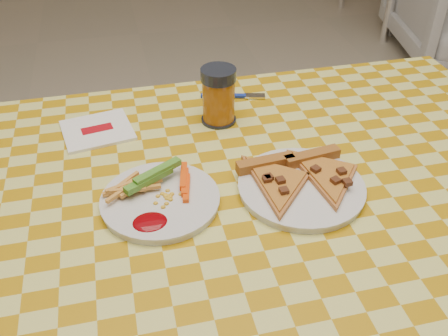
{
  "coord_description": "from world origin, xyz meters",
  "views": [
    {
      "loc": [
        -0.18,
        -0.65,
        1.32
      ],
      "look_at": [
        -0.02,
        0.05,
        0.78
      ],
      "focal_mm": 40.0,
      "sensor_mm": 36.0,
      "label": 1
    }
  ],
  "objects": [
    {
      "name": "plate_left",
      "position": [
        -0.14,
        0.01,
        0.76
      ],
      "size": [
        0.24,
        0.24,
        0.01
      ],
      "primitive_type": "cylinder",
      "rotation": [
        0.0,
        0.0,
        0.22
      ],
      "color": "silver",
      "rests_on": "table"
    },
    {
      "name": "table",
      "position": [
        0.0,
        0.0,
        0.68
      ],
      "size": [
        1.28,
        0.88,
        0.76
      ],
      "color": "white",
      "rests_on": "ground"
    },
    {
      "name": "pizza_slices",
      "position": [
        0.11,
        -0.0,
        0.78
      ],
      "size": [
        0.25,
        0.23,
        0.02
      ],
      "color": "#BC7639",
      "rests_on": "plate_right"
    },
    {
      "name": "fries_veggies",
      "position": [
        -0.15,
        0.02,
        0.78
      ],
      "size": [
        0.17,
        0.16,
        0.04
      ],
      "color": "#E9A54A",
      "rests_on": "plate_left"
    },
    {
      "name": "drink_glass",
      "position": [
        0.02,
        0.25,
        0.82
      ],
      "size": [
        0.08,
        0.08,
        0.12
      ],
      "color": "black",
      "rests_on": "table"
    },
    {
      "name": "plate_right",
      "position": [
        0.11,
        -0.02,
        0.76
      ],
      "size": [
        0.25,
        0.25,
        0.01
      ],
      "primitive_type": "cylinder",
      "rotation": [
        0.0,
        0.0,
        0.16
      ],
      "color": "silver",
      "rests_on": "table"
    },
    {
      "name": "fork",
      "position": [
        0.07,
        0.34,
        0.76
      ],
      "size": [
        0.15,
        0.05,
        0.01
      ],
      "rotation": [
        0.0,
        0.0,
        -0.25
      ],
      "color": "#152C97",
      "rests_on": "table"
    },
    {
      "name": "napkin",
      "position": [
        -0.24,
        0.26,
        0.76
      ],
      "size": [
        0.16,
        0.15,
        0.01
      ],
      "rotation": [
        0.0,
        0.0,
        0.17
      ],
      "color": "white",
      "rests_on": "table"
    }
  ]
}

